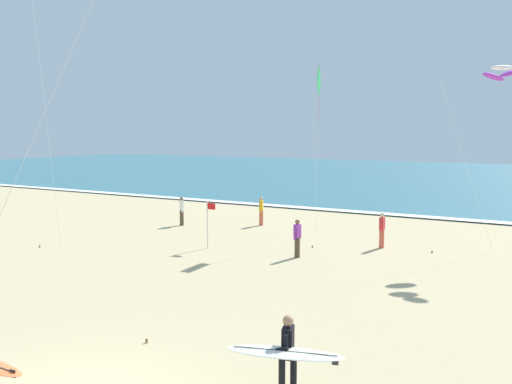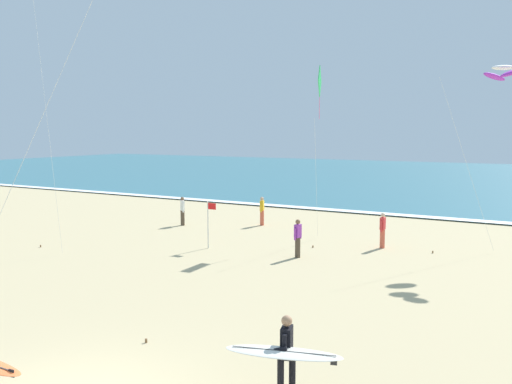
# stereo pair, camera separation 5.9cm
# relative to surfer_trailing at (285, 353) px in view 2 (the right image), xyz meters

# --- Properties ---
(ocean_water) EXTENTS (160.00, 60.00, 0.08)m
(ocean_water) POSITION_rel_surfer_trailing_xyz_m (-3.53, 53.44, -1.01)
(ocean_water) COLOR #336B7A
(ocean_water) RESTS_ON ground
(shoreline_foam) EXTENTS (160.00, 0.99, 0.01)m
(shoreline_foam) POSITION_rel_surfer_trailing_xyz_m (-3.53, 23.74, -0.96)
(shoreline_foam) COLOR white
(shoreline_foam) RESTS_ON ocean_water
(surfer_trailing) EXTENTS (2.27, 1.19, 1.71)m
(surfer_trailing) POSITION_rel_surfer_trailing_xyz_m (0.00, 0.00, 0.00)
(surfer_trailing) COLOR black
(surfer_trailing) RESTS_ON ground
(kite_arc_ivory_mid) EXTENTS (3.24, 2.50, 7.88)m
(kite_arc_ivory_mid) POSITION_rel_surfer_trailing_xyz_m (2.22, 15.77, 6.52)
(kite_arc_ivory_mid) COLOR purple
(kite_arc_ivory_mid) RESTS_ON ground
(kite_diamond_emerald_distant) EXTENTS (0.91, 2.86, 8.28)m
(kite_diamond_emerald_distant) POSITION_rel_surfer_trailing_xyz_m (-5.57, 15.01, 6.31)
(kite_diamond_emerald_distant) COLOR green
(kite_diamond_emerald_distant) RESTS_ON ground
(bystander_purple_top) EXTENTS (0.22, 0.50, 1.59)m
(bystander_purple_top) POSITION_rel_surfer_trailing_xyz_m (-4.75, 10.92, -0.24)
(bystander_purple_top) COLOR #4C3D2D
(bystander_purple_top) RESTS_ON ground
(bystander_yellow_top) EXTENTS (0.25, 0.49, 1.59)m
(bystander_yellow_top) POSITION_rel_surfer_trailing_xyz_m (-9.63, 16.82, -0.24)
(bystander_yellow_top) COLOR #D8593F
(bystander_yellow_top) RESTS_ON ground
(bystander_red_top) EXTENTS (0.22, 0.50, 1.59)m
(bystander_red_top) POSITION_rel_surfer_trailing_xyz_m (-2.21, 14.39, -0.24)
(bystander_red_top) COLOR #D8593F
(bystander_red_top) RESTS_ON ground
(bystander_white_top) EXTENTS (0.39, 0.36, 1.59)m
(bystander_white_top) POSITION_rel_surfer_trailing_xyz_m (-13.47, 14.67, -0.24)
(bystander_white_top) COLOR #4C3D2D
(bystander_white_top) RESTS_ON ground
(lifeguard_flag) EXTENTS (0.45, 0.05, 2.10)m
(lifeguard_flag) POSITION_rel_surfer_trailing_xyz_m (-8.90, 10.57, 0.22)
(lifeguard_flag) COLOR silver
(lifeguard_flag) RESTS_ON ground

